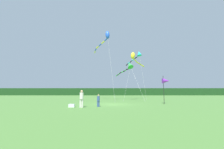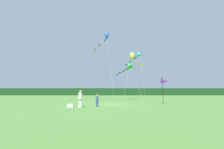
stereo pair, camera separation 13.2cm
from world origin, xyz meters
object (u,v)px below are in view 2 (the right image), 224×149
object	(u,v)px
kite_cyan	(138,55)
banner_flag_pole	(165,81)
kite_yellow	(134,57)
kite_green	(128,66)
cooler_box	(71,106)
kite_blue	(105,38)
person_child	(98,100)
person_adult	(81,98)

from	to	relation	value
kite_cyan	banner_flag_pole	bearing A→B (deg)	-81.89
kite_yellow	kite_green	bearing A→B (deg)	-148.56
cooler_box	kite_blue	bearing A→B (deg)	74.12
person_child	kite_green	xyz separation A→B (m)	(4.67, 11.90, 5.76)
kite_yellow	kite_cyan	xyz separation A→B (m)	(1.10, 1.69, 0.84)
cooler_box	person_adult	bearing A→B (deg)	-14.83
kite_green	person_adult	bearing A→B (deg)	-116.43
cooler_box	kite_green	size ratio (longest dim) A/B	0.06
person_adult	kite_cyan	xyz separation A→B (m)	(8.55, 15.06, 8.41)
person_adult	kite_green	size ratio (longest dim) A/B	0.18
kite_blue	kite_green	size ratio (longest dim) A/B	1.28
person_adult	banner_flag_pole	distance (m)	11.08
person_adult	kite_green	xyz separation A→B (m)	(6.29, 12.66, 5.51)
cooler_box	kite_cyan	world-z (taller)	kite_cyan
person_child	kite_green	distance (m)	14.02
kite_cyan	person_adult	bearing A→B (deg)	-119.60
person_adult	banner_flag_pole	size ratio (longest dim) A/B	0.47
person_adult	person_child	size ratio (longest dim) A/B	1.35
banner_flag_pole	person_child	bearing A→B (deg)	-158.75
kite_blue	kite_yellow	bearing A→B (deg)	26.78
person_adult	kite_blue	distance (m)	14.99
kite_blue	kite_green	world-z (taller)	kite_blue
person_child	banner_flag_pole	xyz separation A→B (m)	(8.50, 3.30, 2.24)
kite_cyan	kite_blue	bearing A→B (deg)	-145.98
cooler_box	banner_flag_pole	bearing A→B (deg)	18.72
person_adult	person_child	world-z (taller)	person_adult
kite_yellow	kite_cyan	bearing A→B (deg)	56.94
cooler_box	kite_yellow	xyz separation A→B (m)	(8.49, 13.09, 8.37)
kite_cyan	kite_yellow	bearing A→B (deg)	-123.06
person_adult	person_child	xyz separation A→B (m)	(1.62, 0.75, -0.25)
kite_green	kite_blue	bearing A→B (deg)	-154.52
banner_flag_pole	kite_green	bearing A→B (deg)	114.01
person_child	cooler_box	distance (m)	2.76
cooler_box	kite_yellow	distance (m)	17.71
kite_green	kite_cyan	distance (m)	4.40
banner_flag_pole	kite_cyan	xyz separation A→B (m)	(-1.57, 11.00, 6.42)
person_child	kite_yellow	xyz separation A→B (m)	(5.83, 12.61, 7.82)
cooler_box	banner_flag_pole	distance (m)	12.11
banner_flag_pole	kite_yellow	world-z (taller)	kite_yellow
person_adult	kite_yellow	xyz separation A→B (m)	(7.45, 13.37, 7.57)
kite_yellow	kite_green	distance (m)	2.47
person_child	kite_blue	size ratio (longest dim) A/B	0.10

